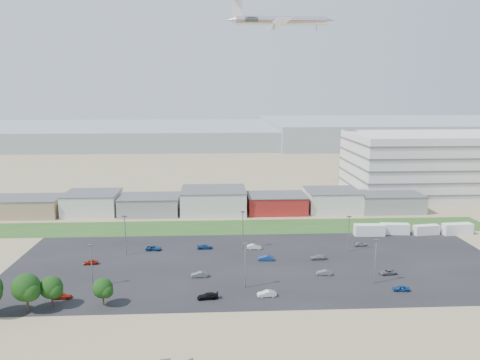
{
  "coord_description": "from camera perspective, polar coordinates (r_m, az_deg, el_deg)",
  "views": [
    {
      "loc": [
        -4.98,
        -88.08,
        41.42
      ],
      "look_at": [
        0.71,
        22.0,
        20.6
      ],
      "focal_mm": 35.0,
      "sensor_mm": 36.0,
      "label": 1
    }
  ],
  "objects": [
    {
      "name": "ground",
      "position": [
        97.46,
        0.26,
        -14.45
      ],
      "size": [
        700.0,
        700.0,
        0.0
      ],
      "primitive_type": "plane",
      "color": "#92825D",
      "rests_on": "ground"
    },
    {
      "name": "parking_lot",
      "position": [
        116.17,
        2.2,
        -10.2
      ],
      "size": [
        120.0,
        50.0,
        0.01
      ],
      "primitive_type": "cube",
      "color": "black",
      "rests_on": "ground"
    },
    {
      "name": "grass_strip",
      "position": [
        146.16,
        -0.89,
        -5.76
      ],
      "size": [
        160.0,
        16.0,
        0.02
      ],
      "primitive_type": "cube",
      "color": "#254D1D",
      "rests_on": "ground"
    },
    {
      "name": "hills_backdrop",
      "position": [
        407.26,
        3.41,
        5.48
      ],
      "size": [
        700.0,
        200.0,
        9.0
      ],
      "primitive_type": null,
      "color": "gray",
      "rests_on": "ground"
    },
    {
      "name": "building_row",
      "position": [
        163.86,
        -7.1,
        -2.59
      ],
      "size": [
        170.0,
        20.0,
        8.0
      ],
      "primitive_type": null,
      "color": "silver",
      "rests_on": "ground"
    },
    {
      "name": "parking_garage",
      "position": [
        208.27,
        24.22,
        1.77
      ],
      "size": [
        80.0,
        40.0,
        25.0
      ],
      "primitive_type": "cube",
      "color": "silver",
      "rests_on": "ground"
    },
    {
      "name": "box_trailer_a",
      "position": [
        142.69,
        15.48,
        -5.89
      ],
      "size": [
        8.79,
        2.94,
        3.27
      ],
      "primitive_type": null,
      "rotation": [
        0.0,
        0.0,
        -0.02
      ],
      "color": "silver",
      "rests_on": "ground"
    },
    {
      "name": "box_trailer_b",
      "position": [
        146.36,
        18.33,
        -5.67
      ],
      "size": [
        8.52,
        3.45,
        3.11
      ],
      "primitive_type": null,
      "rotation": [
        0.0,
        0.0,
        -0.11
      ],
      "color": "silver",
      "rests_on": "ground"
    },
    {
      "name": "box_trailer_c",
      "position": [
        149.03,
        21.75,
        -5.66
      ],
      "size": [
        7.77,
        3.38,
        2.82
      ],
      "primitive_type": null,
      "rotation": [
        0.0,
        0.0,
        0.14
      ],
      "color": "silver",
      "rests_on": "ground"
    },
    {
      "name": "box_trailer_d",
      "position": [
        152.72,
        24.97,
        -5.43
      ],
      "size": [
        8.93,
        3.49,
        3.27
      ],
      "primitive_type": null,
      "rotation": [
        0.0,
        0.0,
        0.09
      ],
      "color": "silver",
      "rests_on": "ground"
    },
    {
      "name": "tree_mid",
      "position": [
        100.01,
        -24.6,
        -12.13
      ],
      "size": [
        5.7,
        5.7,
        8.54
      ],
      "primitive_type": null,
      "color": "black",
      "rests_on": "ground"
    },
    {
      "name": "tree_right",
      "position": [
        100.37,
        -22.0,
        -12.3
      ],
      "size": [
        4.71,
        4.71,
        7.07
      ],
      "primitive_type": null,
      "color": "black",
      "rests_on": "ground"
    },
    {
      "name": "tree_near",
      "position": [
        97.89,
        -16.38,
        -12.76
      ],
      "size": [
        4.23,
        4.23,
        6.35
      ],
      "primitive_type": null,
      "color": "black",
      "rests_on": "ground"
    },
    {
      "name": "lightpole_front_l",
      "position": [
        106.83,
        -17.64,
        -9.93
      ],
      "size": [
        1.11,
        0.46,
        9.41
      ],
      "primitive_type": null,
      "color": "slate",
      "rests_on": "ground"
    },
    {
      "name": "lightpole_front_m",
      "position": [
        101.23,
        0.64,
        -10.39
      ],
      "size": [
        1.17,
        0.49,
        9.98
      ],
      "primitive_type": null,
      "color": "slate",
      "rests_on": "ground"
    },
    {
      "name": "lightpole_front_r",
      "position": [
        107.58,
        16.16,
        -9.54
      ],
      "size": [
        1.17,
        0.49,
        9.98
      ],
      "primitive_type": null,
      "color": "slate",
      "rests_on": "ground"
    },
    {
      "name": "lightpole_back_l",
      "position": [
        124.33,
        -13.79,
        -6.58
      ],
      "size": [
        1.21,
        0.51,
        10.32
      ],
      "primitive_type": null,
      "color": "slate",
      "rests_on": "ground"
    },
    {
      "name": "lightpole_back_m",
      "position": [
        125.46,
        0.35,
        -6.12
      ],
      "size": [
        1.21,
        0.5,
        10.25
      ],
      "primitive_type": null,
      "color": "slate",
      "rests_on": "ground"
    },
    {
      "name": "lightpole_back_r",
      "position": [
        126.59,
        13.09,
        -6.41
      ],
      "size": [
        1.13,
        0.47,
        9.58
      ],
      "primitive_type": null,
      "color": "slate",
      "rests_on": "ground"
    },
    {
      "name": "airliner",
      "position": [
        202.19,
        5.07,
        18.78
      ],
      "size": [
        45.93,
        31.6,
        13.46
      ],
      "primitive_type": null,
      "rotation": [
        0.0,
        0.0,
        0.01
      ],
      "color": "silver"
    },
    {
      "name": "parked_car_0",
      "position": [
        114.92,
        17.55,
        -10.66
      ],
      "size": [
        4.09,
        2.23,
        1.09
      ],
      "primitive_type": "imported",
      "rotation": [
        0.0,
        0.0,
        -1.46
      ],
      "color": "#595B5E",
      "rests_on": "ground"
    },
    {
      "name": "parked_car_1",
      "position": [
        111.14,
        10.23,
        -11.04
      ],
      "size": [
        3.62,
        1.68,
        1.15
      ],
      "primitive_type": "imported",
      "rotation": [
        0.0,
        0.0,
        -1.71
      ],
      "color": "#595B5E",
      "rests_on": "ground"
    },
    {
      "name": "parked_car_2",
      "position": [
        106.93,
        19.02,
        -12.37
      ],
      "size": [
        3.6,
        1.79,
        1.18
      ],
      "primitive_type": "imported",
      "rotation": [
        0.0,
        0.0,
        -1.69
      ],
      "color": "navy",
      "rests_on": "ground"
    },
    {
      "name": "parked_car_3",
      "position": [
        98.03,
        -3.96,
        -13.92
      ],
      "size": [
        4.44,
        2.16,
        1.24
      ],
      "primitive_type": "imported",
      "rotation": [
        0.0,
        0.0,
        -1.47
      ],
      "color": "black",
      "rests_on": "ground"
    },
    {
      "name": "parked_car_4",
      "position": [
        108.63,
        -4.96,
        -11.4
      ],
      "size": [
        3.92,
        1.6,
        1.26
      ],
      "primitive_type": "imported",
      "rotation": [
        0.0,
        0.0,
        -1.5
      ],
      "color": "#595B5E",
      "rests_on": "ground"
    },
    {
      "name": "parked_car_5",
      "position": [
        121.27,
        -17.74,
        -9.51
      ],
      "size": [
        3.57,
        1.71,
        1.18
      ],
      "primitive_type": "imported",
      "rotation": [
        0.0,
        0.0,
        -1.47
      ],
      "color": "maroon",
      "rests_on": "ground"
    },
    {
      "name": "parked_car_6",
      "position": [
        126.86,
        -4.31,
        -8.1
      ],
      "size": [
        4.21,
        1.91,
        1.2
      ],
      "primitive_type": "imported",
      "rotation": [
        0.0,
        0.0,
        1.63
      ],
      "color": "navy",
      "rests_on": "ground"
    },
    {
      "name": "parked_car_7",
      "position": [
        118.34,
        3.16,
        -9.48
      ],
      "size": [
        3.95,
        1.65,
        1.27
      ],
      "primitive_type": "imported",
      "rotation": [
        0.0,
        0.0,
        -1.65
      ],
      "color": "navy",
      "rests_on": "ground"
    },
    {
      "name": "parked_car_8",
      "position": [
        132.77,
        14.51,
        -7.55
      ],
      "size": [
        3.74,
        1.81,
        1.23
      ],
      "primitive_type": "imported",
      "rotation": [
        0.0,
        0.0,
        1.67
      ],
      "color": "#A5A5AA",
      "rests_on": "ground"
    },
    {
      "name": "parked_car_9",
      "position": [
        127.53,
        -10.5,
        -8.17
      ],
      "size": [
        4.32,
        2.34,
        1.15
      ],
      "primitive_type": "imported",
      "rotation": [
        0.0,
        0.0,
        1.46
      ],
      "color": "navy",
      "rests_on": "ground"
    },
    {
      "name": "parked_car_10",
      "position": [
        104.47,
        -20.87,
        -13.06
      ],
      "size": [
        3.98,
        1.69,
        1.14
      ],
      "primitive_type": "imported",
      "rotation": [
        0.0,
        0.0,
        1.59
      ],
      "color": "maroon",
      "rests_on": "ground"
    },
    {
      "name": "parked_car_11",
      "position": [
        126.33,
        1.76,
        -8.13
      ],
      "size": [
        4.05,
        1.61,
        1.31
      ],
      "primitive_type": "imported",
      "rotation": [
        0.0,
        0.0,
        1.51
      ],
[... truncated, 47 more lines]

